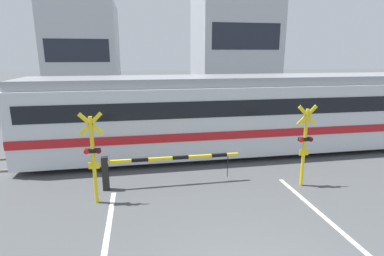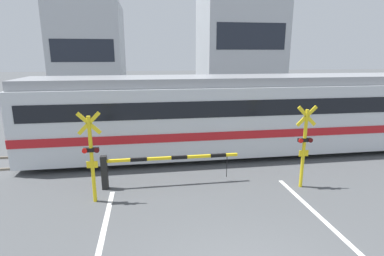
{
  "view_description": "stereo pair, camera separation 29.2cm",
  "coord_description": "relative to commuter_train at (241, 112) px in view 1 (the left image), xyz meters",
  "views": [
    {
      "loc": [
        -2.01,
        -4.02,
        4.32
      ],
      "look_at": [
        0.0,
        6.88,
        1.6
      ],
      "focal_mm": 28.0,
      "sensor_mm": 36.0,
      "label": 1
    },
    {
      "loc": [
        -1.72,
        -4.07,
        4.32
      ],
      "look_at": [
        0.0,
        6.88,
        1.6
      ],
      "focal_mm": 28.0,
      "sensor_mm": 36.0,
      "label": 2
    }
  ],
  "objects": [
    {
      "name": "crossing_signal_left",
      "position": [
        -5.84,
        -3.87,
        -0.32
      ],
      "size": [
        0.68,
        0.15,
        2.77
      ],
      "color": "yellow",
      "rests_on": "ground_plane"
    },
    {
      "name": "crossing_signal_right",
      "position": [
        0.83,
        -3.87,
        -0.32
      ],
      "size": [
        0.68,
        0.15,
        2.77
      ],
      "color": "yellow",
      "rests_on": "ground_plane"
    },
    {
      "name": "crossing_barrier_far",
      "position": [
        -0.64,
        2.89,
        -1.06
      ],
      "size": [
        4.59,
        0.2,
        1.14
      ],
      "color": "black",
      "rests_on": "ground_plane"
    },
    {
      "name": "building_right_of_street",
      "position": [
        4.42,
        14.88,
        3.41
      ],
      "size": [
        6.88,
        6.56,
        10.48
      ],
      "color": "#B2B7BC",
      "rests_on": "ground_plane"
    },
    {
      "name": "building_left_of_street",
      "position": [
        -8.74,
        14.88,
        2.37
      ],
      "size": [
        5.5,
        6.56,
        8.4
      ],
      "color": "#B2B7BC",
      "rests_on": "ground_plane"
    },
    {
      "name": "rail_track_far",
      "position": [
        -2.51,
        0.72,
        -1.79
      ],
      "size": [
        50.0,
        0.1,
        0.08
      ],
      "color": "#6B6051",
      "rests_on": "ground_plane"
    },
    {
      "name": "rail_track_near",
      "position": [
        -2.51,
        -0.72,
        -1.79
      ],
      "size": [
        50.0,
        0.1,
        0.08
      ],
      "color": "#6B6051",
      "rests_on": "ground_plane"
    },
    {
      "name": "commuter_train",
      "position": [
        0.0,
        0.0,
        0.0
      ],
      "size": [
        18.34,
        3.03,
        3.43
      ],
      "color": "silver",
      "rests_on": "ground_plane"
    },
    {
      "name": "crossing_barrier_near",
      "position": [
        -4.37,
        -3.01,
        -1.06
      ],
      "size": [
        4.59,
        0.2,
        1.14
      ],
      "color": "black",
      "rests_on": "ground_plane"
    }
  ]
}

